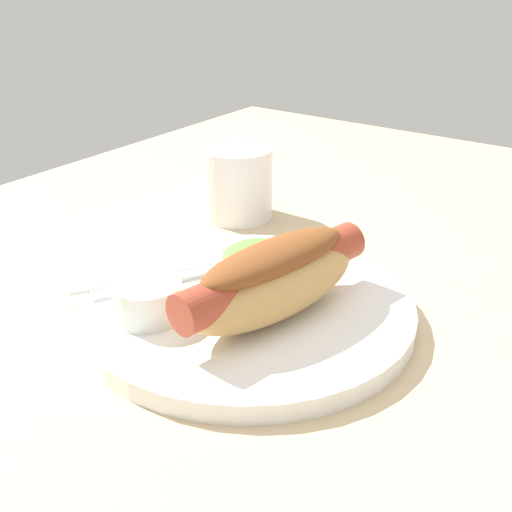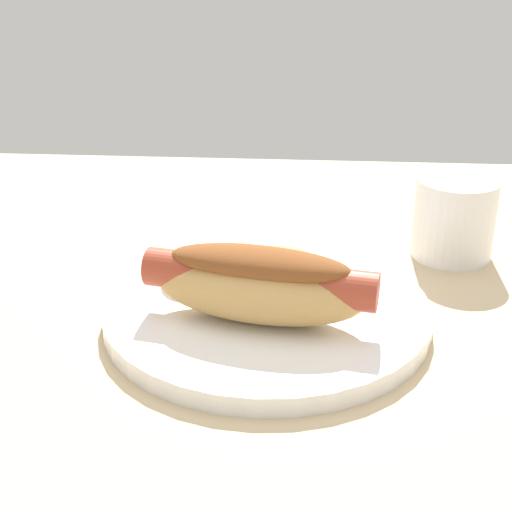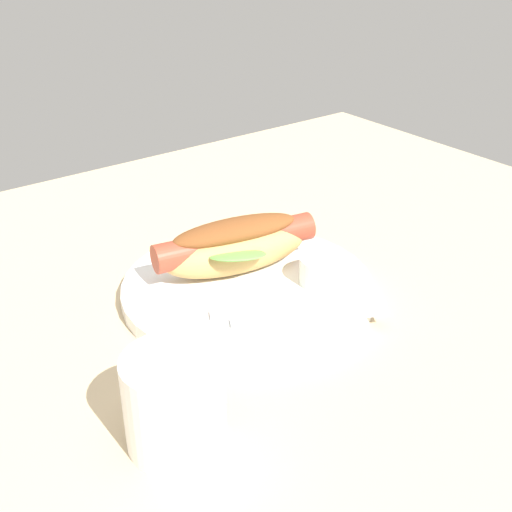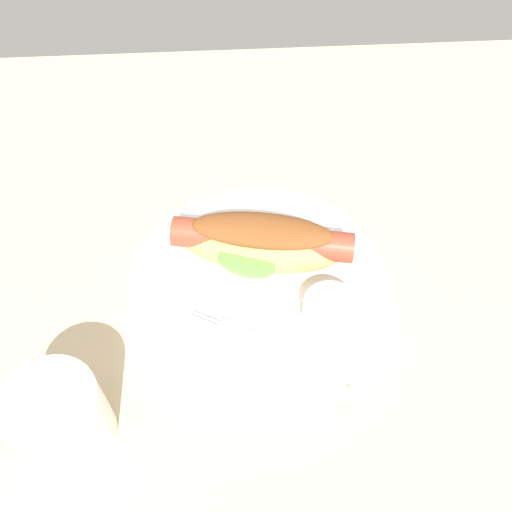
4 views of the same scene
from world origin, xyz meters
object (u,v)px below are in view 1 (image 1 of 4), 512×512
(plate, at_px, (252,311))
(sauce_ramekin, at_px, (147,300))
(hot_dog, at_px, (274,277))
(drinking_cup, at_px, (237,183))
(knife, at_px, (158,272))
(fork, at_px, (179,278))

(plate, height_order, sauce_ramekin, sauce_ramekin)
(hot_dog, xyz_separation_m, drinking_cup, (-0.18, -0.17, -0.01))
(knife, height_order, drinking_cup, drinking_cup)
(sauce_ramekin, relative_size, fork, 0.36)
(sauce_ramekin, bearing_deg, drinking_cup, -158.62)
(knife, xyz_separation_m, drinking_cup, (-0.18, -0.05, 0.02))
(plate, xyz_separation_m, drinking_cup, (-0.17, -0.15, 0.03))
(hot_dog, height_order, sauce_ramekin, hot_dog)
(knife, bearing_deg, fork, -53.69)
(plate, relative_size, hot_dog, 1.45)
(plate, bearing_deg, sauce_ramekin, -38.92)
(hot_dog, distance_m, fork, 0.10)
(hot_dog, bearing_deg, plate, 90.50)
(knife, relative_size, drinking_cup, 1.98)
(plate, distance_m, fork, 0.08)
(knife, bearing_deg, drinking_cup, 44.02)
(plate, distance_m, hot_dog, 0.05)
(knife, bearing_deg, hot_dog, -60.11)
(plate, relative_size, fork, 1.83)
(plate, bearing_deg, hot_dog, 79.87)
(hot_dog, relative_size, sauce_ramekin, 3.47)
(drinking_cup, bearing_deg, knife, 15.38)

